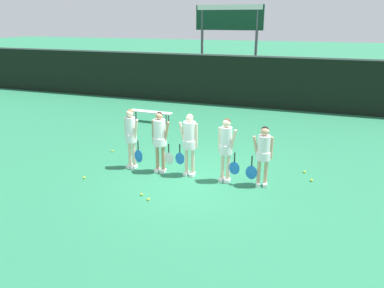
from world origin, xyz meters
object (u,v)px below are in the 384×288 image
scoreboard (229,27)px  player_4 (263,151)px  player_2 (189,140)px  tennis_ball_4 (142,194)px  tennis_ball_3 (84,178)px  tennis_ball_5 (148,199)px  player_1 (160,137)px  tennis_ball_2 (112,151)px  player_0 (131,134)px  tennis_ball_0 (305,172)px  tennis_ball_1 (312,180)px  player_3 (226,145)px  bench_courtside (150,113)px

scoreboard → player_4: 11.71m
player_2 → tennis_ball_4: size_ratio=27.57×
tennis_ball_3 → tennis_ball_5: (2.28, -0.59, -0.00)m
player_1 → tennis_ball_2: player_1 is taller
player_0 → tennis_ball_5: bearing=-41.1°
player_4 → tennis_ball_4: bearing=-156.3°
player_0 → player_1: size_ratio=1.00×
tennis_ball_3 → tennis_ball_4: bearing=-11.3°
tennis_ball_0 → scoreboard: bearing=117.1°
tennis_ball_4 → tennis_ball_1: bearing=30.6°
player_2 → tennis_ball_1: (3.33, 0.72, -1.04)m
player_2 → tennis_ball_4: 2.07m
tennis_ball_2 → tennis_ball_3: size_ratio=0.98×
player_2 → tennis_ball_3: 3.14m
tennis_ball_0 → tennis_ball_2: size_ratio=1.02×
scoreboard → player_2: size_ratio=2.76×
player_0 → player_3: size_ratio=1.01×
tennis_ball_5 → player_1: bearing=104.8°
player_4 → tennis_ball_0: bearing=43.7°
player_1 → tennis_ball_4: bearing=-79.3°
player_2 → player_3: bearing=-2.4°
tennis_ball_2 → tennis_ball_5: size_ratio=1.02×
tennis_ball_4 → player_1: bearing=96.6°
player_3 → tennis_ball_0: player_3 is taller
player_0 → player_4: (3.87, 0.05, -0.09)m
scoreboard → tennis_ball_4: scoreboard is taller
tennis_ball_1 → tennis_ball_5: (-3.74, -2.56, -0.00)m
player_1 → player_4: player_1 is taller
tennis_ball_0 → tennis_ball_5: (-3.51, -3.12, -0.00)m
tennis_ball_2 → tennis_ball_1: bearing=-2.0°
bench_courtside → scoreboard: bearing=73.6°
player_0 → tennis_ball_3: size_ratio=26.09×
tennis_ball_3 → tennis_ball_5: tennis_ball_3 is taller
player_0 → player_4: size_ratio=1.09×
player_1 → player_2: size_ratio=1.00×
player_1 → bench_courtside: bearing=122.8°
tennis_ball_3 → scoreboard: bearing=85.3°
bench_courtside → tennis_ball_2: bearing=-81.2°
tennis_ball_5 → tennis_ball_1: bearing=34.5°
player_2 → player_4: player_2 is taller
player_0 → tennis_ball_3: player_0 is taller
tennis_ball_0 → tennis_ball_1: (0.22, -0.56, 0.00)m
player_2 → player_1: bearing=-175.5°
player_4 → tennis_ball_4: player_4 is taller
bench_courtside → player_1: bearing=-59.5°
scoreboard → player_3: size_ratio=2.78×
scoreboard → tennis_ball_3: scoreboard is taller
bench_courtside → player_4: 7.53m
player_1 → player_3: 1.95m
bench_courtside → player_1: (2.73, -4.97, 0.67)m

